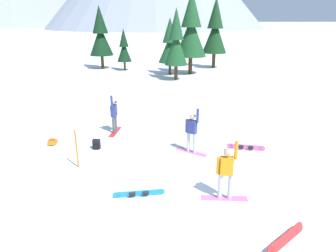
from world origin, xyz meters
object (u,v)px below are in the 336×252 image
object	(u,v)px
snowboarder_midground	(192,132)
pine_tree_slender	(170,44)
pine_tree_short	(215,30)
pine_tree_leaning	(101,35)
pine_tree_broad	(191,29)
pine_tree_young	(176,42)
snowboarder_background	(114,115)
snowboarder_foreground	(226,172)
loose_snowboard_near_right	(246,147)
backpack_black	(96,144)
loose_snowboard_near_left	(286,238)
loose_snowboard_far_spare	(139,193)
trail_marker_pole	(77,149)
pine_tree_tall	(124,48)
backpack_orange	(52,142)

from	to	relation	value
snowboarder_midground	pine_tree_slender	bearing A→B (deg)	90.01
pine_tree_short	pine_tree_leaning	bearing A→B (deg)	-179.95
pine_tree_broad	pine_tree_young	world-z (taller)	pine_tree_broad
snowboarder_background	pine_tree_young	size ratio (longest dim) A/B	0.31
pine_tree_broad	snowboarder_background	bearing A→B (deg)	-108.67
snowboarder_foreground	snowboarder_midground	bearing A→B (deg)	100.19
snowboarder_background	pine_tree_slender	bearing A→B (deg)	77.81
pine_tree_short	pine_tree_slender	distance (m)	6.87
snowboarder_foreground	loose_snowboard_near_right	bearing A→B (deg)	64.96
snowboarder_midground	backpack_black	distance (m)	4.31
loose_snowboard_near_left	pine_tree_young	bearing A→B (deg)	93.64
pine_tree_slender	pine_tree_short	bearing A→B (deg)	38.63
loose_snowboard_near_left	pine_tree_young	xyz separation A→B (m)	(-1.41, 22.26, 3.38)
snowboarder_background	pine_tree_leaning	world-z (taller)	pine_tree_leaning
loose_snowboard_near_left	loose_snowboard_near_right	bearing A→B (deg)	84.04
backpack_black	pine_tree_young	distance (m)	16.88
loose_snowboard_near_right	snowboarder_foreground	bearing A→B (deg)	-115.04
loose_snowboard_near_left	pine_tree_slender	xyz separation A→B (m)	(-1.83, 25.30, 2.93)
snowboarder_background	loose_snowboard_far_spare	bearing A→B (deg)	-76.16
trail_marker_pole	pine_tree_slender	distance (m)	21.35
pine_tree_slender	pine_tree_young	size ratio (longest dim) A/B	0.87
loose_snowboard_far_spare	pine_tree_young	world-z (taller)	pine_tree_young
snowboarder_foreground	backpack_black	world-z (taller)	snowboarder_foreground
loose_snowboard_near_left	trail_marker_pole	bearing A→B (deg)	144.62
trail_marker_pole	pine_tree_young	size ratio (longest dim) A/B	0.24
loose_snowboard_far_spare	loose_snowboard_near_left	size ratio (longest dim) A/B	1.21
pine_tree_broad	loose_snowboard_near_right	bearing A→B (deg)	-89.07
pine_tree_short	pine_tree_broad	bearing A→B (deg)	-128.43
snowboarder_midground	pine_tree_short	world-z (taller)	pine_tree_short
trail_marker_pole	pine_tree_tall	xyz separation A→B (m)	(-0.28, 23.52, 1.66)
pine_tree_tall	snowboarder_background	bearing A→B (deg)	-86.37
trail_marker_pole	snowboarder_background	bearing A→B (deg)	76.06
pine_tree_short	pine_tree_young	size ratio (longest dim) A/B	1.20
snowboarder_background	backpack_orange	xyz separation A→B (m)	(-2.71, -1.52, -0.80)
snowboarder_foreground	loose_snowboard_near_right	size ratio (longest dim) A/B	1.23
loose_snowboard_near_right	pine_tree_tall	bearing A→B (deg)	108.29
loose_snowboard_near_left	pine_tree_short	xyz separation A→B (m)	(3.46, 29.53, 4.09)
pine_tree_short	pine_tree_leaning	size ratio (longest dim) A/B	1.13
pine_tree_short	loose_snowboard_far_spare	bearing A→B (deg)	-105.23
snowboarder_background	pine_tree_slender	distance (m)	17.34
snowboarder_foreground	pine_tree_short	world-z (taller)	pine_tree_short
snowboarder_midground	backpack_black	world-z (taller)	snowboarder_midground
pine_tree_tall	pine_tree_young	size ratio (longest dim) A/B	0.70
loose_snowboard_near_left	pine_tree_leaning	xyz separation A→B (m)	(-9.38, 29.51, 3.60)
snowboarder_foreground	snowboarder_background	distance (m)	7.68
pine_tree_slender	backpack_orange	bearing A→B (deg)	-109.08
loose_snowboard_near_right	pine_tree_slender	distance (m)	19.75
pine_tree_tall	snowboarder_foreground	bearing A→B (deg)	-77.94
pine_tree_slender	pine_tree_leaning	bearing A→B (deg)	150.81
loose_snowboard_near_right	backpack_black	world-z (taller)	backpack_black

